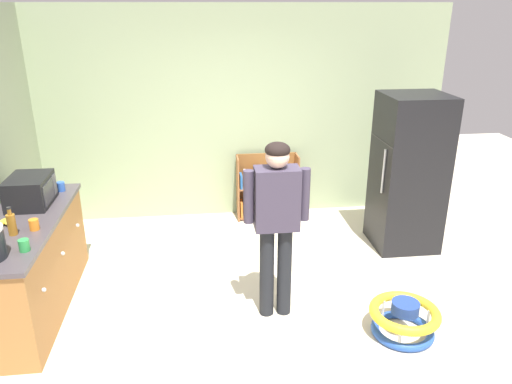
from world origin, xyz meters
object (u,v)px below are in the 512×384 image
Objects in this scene: bookshelf at (263,190)px; microwave at (30,191)px; red_cup at (46,188)px; banana_bunch at (4,221)px; standing_person at (276,215)px; amber_bottle at (12,224)px; orange_cup at (34,225)px; refrigerator at (408,173)px; green_cup at (24,245)px; blue_cup at (61,187)px; kitchen_counter at (29,266)px; baby_walker at (404,319)px.

bookshelf is 2.92m from microwave.
banana_bunch is at bearing -100.80° from red_cup.
standing_person is 6.65× the size of amber_bottle.
red_cup is 1.00× the size of orange_cup.
refrigerator is 1.91m from bookshelf.
green_cup reaches higher than banana_bunch.
standing_person is at bearing -94.55° from bookshelf.
green_cup reaches higher than bookshelf.
banana_bunch is at bearing 121.80° from green_cup.
blue_cup is at bearing 81.91° from amber_bottle.
microwave is at bearing 162.19° from standing_person.
green_cup is 0.39m from orange_cup.
microwave is at bearing 103.20° from green_cup.
kitchen_counter is 4.06m from refrigerator.
red_cup is at bearing -153.59° from bookshelf.
amber_bottle is (0.04, -0.66, -0.04)m from microwave.
amber_bottle is at bearing -163.57° from refrigerator.
orange_cup is at bearing -89.69° from blue_cup.
bookshelf is at bearing 31.81° from microwave.
standing_person is at bearing 7.04° from green_cup.
kitchen_counter is 0.49m from banana_bunch.
baby_walker is 6.36× the size of green_cup.
bookshelf is at bearing 108.16° from baby_walker.
refrigerator is 3.71× the size of microwave.
banana_bunch is at bearing 167.77° from baby_walker.
banana_bunch is 1.64× the size of green_cup.
kitchen_counter is 0.70m from microwave.
standing_person is at bearing 156.79° from baby_walker.
microwave is 0.40m from blue_cup.
blue_cup is (-3.10, 1.51, 0.79)m from baby_walker.
standing_person reaches higher than green_cup.
kitchen_counter is 0.61m from amber_bottle.
green_cup is (0.33, -0.53, 0.02)m from banana_bunch.
refrigerator is 18.74× the size of green_cup.
kitchen_counter is 2.31m from standing_person.
kitchen_counter is at bearing 171.43° from standing_person.
microwave reaches higher than red_cup.
orange_cup reaches higher than baby_walker.
microwave reaches higher than blue_cup.
orange_cup is (-2.22, -2.08, 0.58)m from bookshelf.
microwave is at bearing 91.16° from kitchen_counter.
banana_bunch is 1.64× the size of red_cup.
banana_bunch is 0.28m from amber_bottle.
kitchen_counter is at bearing 110.55° from green_cup.
bookshelf is at bearing 146.87° from refrigerator.
amber_bottle is 1.01m from blue_cup.
baby_walker is (1.05, -0.45, -0.83)m from standing_person.
microwave reaches higher than bookshelf.
bookshelf is 8.95× the size of orange_cup.
bookshelf is at bearing 37.51° from banana_bunch.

